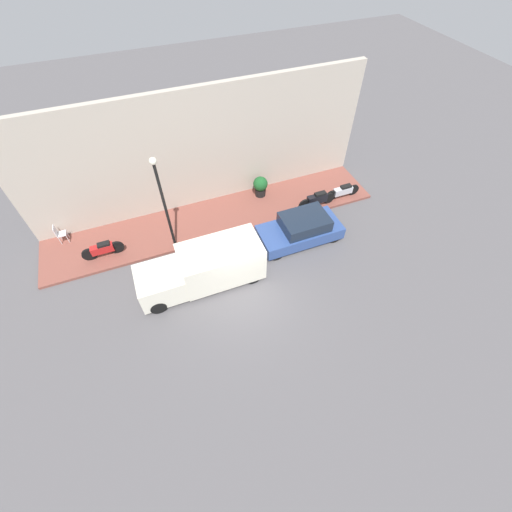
{
  "coord_description": "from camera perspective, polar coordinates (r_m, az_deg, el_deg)",
  "views": [
    {
      "loc": [
        -7.98,
        2.7,
        12.15
      ],
      "look_at": [
        1.12,
        -0.85,
        0.6
      ],
      "focal_mm": 24.0,
      "sensor_mm": 36.0,
      "label": 1
    }
  ],
  "objects": [
    {
      "name": "potted_plant",
      "position": [
        18.45,
        0.74,
        11.65
      ],
      "size": [
        0.77,
        0.77,
        1.13
      ],
      "color": "black",
      "rests_on": "sidewalk"
    },
    {
      "name": "ground_plane",
      "position": [
        14.79,
        -1.51,
        -5.51
      ],
      "size": [
        60.0,
        60.0,
        0.0
      ],
      "primitive_type": "plane",
      "color": "#514F51"
    },
    {
      "name": "building_facade",
      "position": [
        17.14,
        -9.34,
        16.86
      ],
      "size": [
        0.3,
        16.68,
        6.01
      ],
      "color": "#B2A899",
      "rests_on": "ground_plane"
    },
    {
      "name": "streetlamp",
      "position": [
        14.56,
        -15.29,
        9.34
      ],
      "size": [
        0.29,
        0.29,
        4.84
      ],
      "color": "black",
      "rests_on": "sidewalk"
    },
    {
      "name": "motorcycle_red",
      "position": [
        16.91,
        -24.19,
        1.03
      ],
      "size": [
        0.3,
        1.84,
        0.78
      ],
      "color": "#B21E1E",
      "rests_on": "sidewalk"
    },
    {
      "name": "delivery_van",
      "position": [
        14.44,
        -8.83,
        -1.98
      ],
      "size": [
        1.83,
        5.23,
        1.85
      ],
      "color": "silver",
      "rests_on": "ground_plane"
    },
    {
      "name": "cafe_chair",
      "position": [
        18.41,
        -29.97,
        3.32
      ],
      "size": [
        0.4,
        0.4,
        0.96
      ],
      "color": "silver",
      "rests_on": "sidewalk"
    },
    {
      "name": "parked_car",
      "position": [
        16.35,
        7.51,
        4.49
      ],
      "size": [
        1.79,
        3.92,
        1.35
      ],
      "color": "#2D4784",
      "rests_on": "ground_plane"
    },
    {
      "name": "scooter_silver",
      "position": [
        18.99,
        14.28,
        10.44
      ],
      "size": [
        0.3,
        1.96,
        0.74
      ],
      "color": "#B7B7BF",
      "rests_on": "sidewalk"
    },
    {
      "name": "motorcycle_black",
      "position": [
        18.13,
        10.16,
        9.3
      ],
      "size": [
        0.3,
        2.02,
        0.84
      ],
      "color": "black",
      "rests_on": "sidewalk"
    },
    {
      "name": "sidewalk",
      "position": [
        17.69,
        -6.79,
        6.28
      ],
      "size": [
        2.91,
        16.68,
        0.14
      ],
      "color": "brown",
      "rests_on": "ground_plane"
    }
  ]
}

